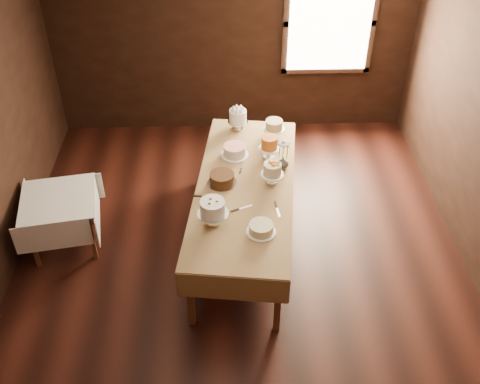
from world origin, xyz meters
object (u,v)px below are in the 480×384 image
cake_lattice (235,151)px  cake_cream (261,229)px  cake_server_d (271,170)px  cake_server_e (209,197)px  cake_server_a (246,207)px  cake_caramel (269,148)px  display_table (245,190)px  cake_server_b (278,212)px  cake_flowers (272,174)px  cake_swirl (213,213)px  side_table (59,204)px  cake_server_c (242,164)px  flower_vase (283,163)px  cake_chocolate (222,179)px  cake_speckled (274,129)px  cake_meringue (238,120)px

cake_lattice → cake_cream: size_ratio=1.10×
cake_server_d → cake_server_e: 0.82m
cake_server_d → cake_server_e: bearing=161.9°
cake_lattice → cake_server_a: bearing=-84.7°
cake_caramel → display_table: bearing=-120.0°
cake_server_b → cake_server_d: 0.72m
cake_caramel → cake_cream: 1.28m
cake_flowers → cake_swirl: (-0.63, -0.64, 0.01)m
side_table → cake_swirl: (1.70, -0.62, 0.35)m
cake_server_c → flower_vase: size_ratio=1.67×
side_table → cake_server_d: 2.37m
cake_server_d → flower_vase: (0.13, 0.04, 0.07)m
cake_lattice → cake_chocolate: (-0.15, -0.52, 0.00)m
cake_chocolate → cake_flowers: size_ratio=1.21×
display_table → cake_speckled: 1.04m
cake_caramel → flower_vase: 0.26m
cake_server_c → cake_server_e: bearing=157.1°
flower_vase → display_table: bearing=-145.0°
side_table → cake_lattice: size_ratio=2.86×
cake_server_c → flower_vase: 0.46m
cake_server_d → flower_vase: size_ratio=1.67×
cake_server_d → flower_vase: bearing=-34.1°
display_table → cake_caramel: size_ratio=9.67×
cake_speckled → cake_swirl: 1.71m
side_table → cake_cream: size_ratio=3.15×
flower_vase → cake_lattice: bearing=153.4°
cake_server_b → cake_server_e: bearing=-117.0°
side_table → cake_cream: (2.17, -0.77, 0.27)m
side_table → cake_caramel: (2.34, 0.49, 0.35)m
cake_server_d → cake_server_b: bearing=-140.0°
cake_flowers → flower_vase: cake_flowers is taller
cake_speckled → cake_server_a: 1.38m
cake_server_b → cake_flowers: bearing=176.2°
cake_chocolate → cake_server_c: (0.23, 0.34, -0.06)m
cake_server_e → flower_vase: size_ratio=1.67×
side_table → flower_vase: bearing=6.3°
side_table → cake_caramel: size_ratio=3.24×
cake_server_a → cake_server_c: (-0.01, 0.75, 0.00)m
cake_server_d → side_table: bearing=134.2°
flower_vase → cake_cream: bearing=-106.3°
display_table → cake_flowers: (0.30, 0.05, 0.17)m
display_table → cake_server_e: bearing=-153.6°
cake_speckled → cake_server_c: 0.71m
cake_cream → cake_speckled: bearing=81.3°
cake_meringue → cake_server_d: 0.94m
cake_lattice → cake_speckled: bearing=38.7°
display_table → cake_chocolate: 0.28m
cake_server_e → cake_meringue: bearing=85.6°
cake_meringue → cake_swirl: size_ratio=0.89×
cake_meringue → cake_caramel: cake_caramel is taller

